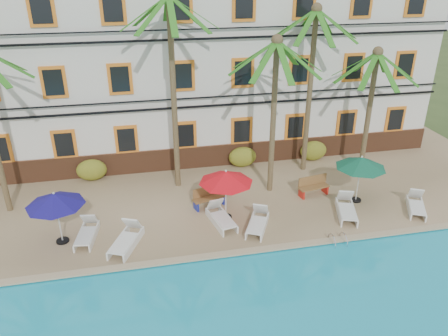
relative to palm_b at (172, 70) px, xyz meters
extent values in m
plane|color=#384C23|center=(2.17, -5.13, -5.99)|extent=(100.00, 100.00, 0.00)
cube|color=tan|center=(2.17, -0.13, -5.86)|extent=(30.00, 12.00, 0.25)
cube|color=tan|center=(2.17, -6.03, -5.71)|extent=(30.00, 0.35, 0.06)
cube|color=silver|center=(2.17, 4.87, -0.74)|extent=(25.00, 6.00, 10.00)
cube|color=brown|center=(2.17, 1.81, -5.14)|extent=(25.00, 0.12, 1.20)
cube|color=orange|center=(-5.33, 1.82, -3.84)|extent=(1.15, 0.10, 1.50)
cube|color=black|center=(-5.33, 1.77, -3.84)|extent=(0.85, 0.04, 1.20)
cube|color=orange|center=(-2.33, 1.82, -3.84)|extent=(1.15, 0.10, 1.50)
cube|color=black|center=(-2.33, 1.77, -3.84)|extent=(0.85, 0.04, 1.20)
cube|color=orange|center=(0.67, 1.82, -3.84)|extent=(1.15, 0.10, 1.50)
cube|color=black|center=(0.67, 1.77, -3.84)|extent=(0.85, 0.04, 1.20)
cube|color=orange|center=(3.67, 1.82, -3.84)|extent=(1.15, 0.10, 1.50)
cube|color=black|center=(3.67, 1.77, -3.84)|extent=(0.85, 0.04, 1.20)
cube|color=orange|center=(6.67, 1.82, -3.84)|extent=(1.15, 0.10, 1.50)
cube|color=black|center=(6.67, 1.77, -3.84)|extent=(0.85, 0.04, 1.20)
cube|color=orange|center=(9.67, 1.82, -3.84)|extent=(1.15, 0.10, 1.50)
cube|color=black|center=(9.67, 1.77, -3.84)|extent=(0.85, 0.04, 1.20)
cube|color=orange|center=(12.67, 1.82, -3.84)|extent=(1.15, 0.10, 1.50)
cube|color=black|center=(12.67, 1.77, -3.84)|extent=(0.85, 0.04, 1.20)
cube|color=orange|center=(-5.33, 1.82, -0.74)|extent=(1.15, 0.10, 1.50)
cube|color=black|center=(-5.33, 1.77, -0.74)|extent=(0.85, 0.04, 1.20)
cube|color=orange|center=(-2.33, 1.82, -0.74)|extent=(1.15, 0.10, 1.50)
cube|color=black|center=(-2.33, 1.77, -0.74)|extent=(0.85, 0.04, 1.20)
cube|color=orange|center=(0.67, 1.82, -0.74)|extent=(1.15, 0.10, 1.50)
cube|color=black|center=(0.67, 1.77, -0.74)|extent=(0.85, 0.04, 1.20)
cube|color=orange|center=(3.67, 1.82, -0.74)|extent=(1.15, 0.10, 1.50)
cube|color=black|center=(3.67, 1.77, -0.74)|extent=(0.85, 0.04, 1.20)
cube|color=orange|center=(6.67, 1.82, -0.74)|extent=(1.15, 0.10, 1.50)
cube|color=black|center=(6.67, 1.77, -0.74)|extent=(0.85, 0.04, 1.20)
cube|color=orange|center=(9.67, 1.82, -0.74)|extent=(1.15, 0.10, 1.50)
cube|color=black|center=(9.67, 1.77, -0.74)|extent=(0.85, 0.04, 1.20)
cube|color=orange|center=(12.67, 1.82, -0.74)|extent=(1.15, 0.10, 1.50)
cube|color=black|center=(12.67, 1.77, -0.74)|extent=(0.85, 0.04, 1.20)
cube|color=orange|center=(-5.33, 1.82, 2.46)|extent=(1.15, 0.10, 1.50)
cube|color=black|center=(-5.33, 1.77, 2.46)|extent=(0.85, 0.04, 1.20)
cube|color=orange|center=(-2.33, 1.82, 2.46)|extent=(1.15, 0.10, 1.50)
cube|color=black|center=(-2.33, 1.77, 2.46)|extent=(0.85, 0.04, 1.20)
cube|color=orange|center=(0.67, 1.82, 2.46)|extent=(1.15, 0.10, 1.50)
cube|color=black|center=(0.67, 1.77, 2.46)|extent=(0.85, 0.04, 1.20)
cube|color=orange|center=(3.67, 1.82, 2.46)|extent=(1.15, 0.10, 1.50)
cube|color=black|center=(3.67, 1.77, 2.46)|extent=(0.85, 0.04, 1.20)
cube|color=orange|center=(6.67, 1.82, 2.46)|extent=(1.15, 0.10, 1.50)
cube|color=black|center=(6.67, 1.77, 2.46)|extent=(0.85, 0.04, 1.20)
cube|color=orange|center=(9.67, 1.82, 2.46)|extent=(1.15, 0.10, 1.50)
cube|color=black|center=(9.67, 1.77, 2.46)|extent=(0.85, 0.04, 1.20)
cube|color=orange|center=(12.67, 1.82, 2.46)|extent=(1.15, 0.10, 1.50)
cube|color=black|center=(12.67, 1.77, 2.46)|extent=(0.85, 0.04, 1.20)
cube|color=black|center=(2.17, 1.67, -2.29)|extent=(25.00, 0.08, 0.10)
cube|color=black|center=(2.17, 1.67, -1.84)|extent=(25.00, 0.08, 0.06)
cube|color=black|center=(2.17, 1.67, 1.01)|extent=(25.00, 0.08, 0.10)
cube|color=black|center=(2.17, 1.67, 1.46)|extent=(25.00, 0.08, 0.06)
cube|color=#26701A|center=(-6.61, -0.82, 0.83)|extent=(2.09, 0.28, 1.42)
cylinder|color=brown|center=(0.00, 0.00, -1.32)|extent=(0.26, 0.26, 8.83)
cube|color=#26701A|center=(0.00, 1.04, 2.40)|extent=(0.28, 2.09, 1.42)
cube|color=#26701A|center=(-0.73, 0.73, 2.40)|extent=(1.68, 1.68, 1.42)
cube|color=#26701A|center=(-1.04, 0.00, 2.40)|extent=(2.09, 0.28, 1.42)
cube|color=#26701A|center=(-0.73, -0.73, 2.40)|extent=(1.68, 1.68, 1.42)
cube|color=#26701A|center=(0.00, -1.04, 2.40)|extent=(0.28, 2.09, 1.42)
cube|color=#26701A|center=(0.73, -0.73, 2.40)|extent=(1.68, 1.68, 1.42)
cube|color=#26701A|center=(1.04, 0.00, 2.40)|extent=(2.09, 0.28, 1.42)
cube|color=#26701A|center=(0.73, 0.73, 2.40)|extent=(1.68, 1.68, 1.42)
cylinder|color=brown|center=(4.30, -1.41, -2.19)|extent=(0.26, 0.26, 7.10)
sphere|color=brown|center=(4.30, -1.41, 1.36)|extent=(0.50, 0.50, 0.50)
cube|color=#26701A|center=(4.30, -0.37, 0.66)|extent=(0.28, 2.09, 1.42)
cube|color=#26701A|center=(3.56, -0.68, 0.66)|extent=(1.68, 1.68, 1.42)
cube|color=#26701A|center=(3.26, -1.41, 0.66)|extent=(2.09, 0.28, 1.42)
cube|color=#26701A|center=(3.56, -2.15, 0.66)|extent=(1.68, 1.68, 1.42)
cube|color=#26701A|center=(4.30, -2.45, 0.66)|extent=(0.28, 2.09, 1.42)
cube|color=#26701A|center=(5.03, -2.15, 0.66)|extent=(1.68, 1.68, 1.42)
cube|color=#26701A|center=(5.34, -1.41, 0.66)|extent=(2.09, 0.28, 1.42)
cube|color=#26701A|center=(5.03, -0.68, 0.66)|extent=(1.68, 1.68, 1.42)
cylinder|color=brown|center=(6.75, 0.47, -1.68)|extent=(0.26, 0.26, 8.12)
sphere|color=brown|center=(6.75, 0.47, 2.38)|extent=(0.50, 0.50, 0.50)
cube|color=#26701A|center=(6.75, 1.51, 1.68)|extent=(0.28, 2.09, 1.42)
cube|color=#26701A|center=(6.01, 1.21, 1.68)|extent=(1.68, 1.68, 1.42)
cube|color=#26701A|center=(5.71, 0.47, 1.68)|extent=(2.09, 0.28, 1.42)
cube|color=#26701A|center=(6.01, -0.26, 1.68)|extent=(1.68, 1.68, 1.42)
cube|color=#26701A|center=(6.75, -0.57, 1.68)|extent=(0.28, 2.09, 1.42)
cube|color=#26701A|center=(7.48, -0.26, 1.68)|extent=(1.68, 1.68, 1.42)
cube|color=#26701A|center=(7.79, 0.47, 1.68)|extent=(2.09, 0.28, 1.42)
cube|color=#26701A|center=(7.48, 1.21, 1.68)|extent=(1.68, 1.68, 1.42)
cylinder|color=brown|center=(9.66, -0.33, -2.64)|extent=(0.26, 0.26, 6.21)
sphere|color=brown|center=(9.66, -0.33, 0.47)|extent=(0.50, 0.50, 0.50)
cube|color=#26701A|center=(9.66, 0.71, -0.23)|extent=(0.28, 2.09, 1.42)
cube|color=#26701A|center=(8.92, 0.40, -0.23)|extent=(1.68, 1.68, 1.42)
cube|color=#26701A|center=(8.62, -0.33, -0.23)|extent=(2.09, 0.28, 1.42)
cube|color=#26701A|center=(8.92, -1.07, -0.23)|extent=(1.68, 1.68, 1.42)
cube|color=#26701A|center=(9.66, -1.37, -0.23)|extent=(0.28, 2.09, 1.42)
cube|color=#26701A|center=(10.39, -1.07, -0.23)|extent=(1.68, 1.68, 1.42)
cube|color=#26701A|center=(10.70, -0.33, -0.23)|extent=(2.09, 0.28, 1.42)
cube|color=#26701A|center=(10.39, 0.40, -0.23)|extent=(1.68, 1.68, 1.42)
ellipsoid|color=#325D1A|center=(-4.19, 1.47, -5.19)|extent=(1.50, 0.90, 1.10)
ellipsoid|color=#325D1A|center=(3.65, 1.47, -5.19)|extent=(1.50, 0.90, 1.10)
ellipsoid|color=#325D1A|center=(7.70, 1.47, -5.19)|extent=(1.50, 0.90, 1.10)
cylinder|color=black|center=(-5.04, -3.86, -5.70)|extent=(0.50, 0.50, 0.07)
cylinder|color=silver|center=(-5.04, -3.86, -4.66)|extent=(0.06, 0.06, 2.15)
cone|color=navy|center=(-5.04, -3.86, -3.81)|extent=(2.24, 2.24, 0.49)
sphere|color=silver|center=(-5.04, -3.86, -3.54)|extent=(0.10, 0.10, 0.10)
cylinder|color=black|center=(1.68, -3.45, -5.70)|extent=(0.52, 0.52, 0.07)
cylinder|color=silver|center=(1.68, -3.45, -4.63)|extent=(0.06, 0.06, 2.21)
cone|color=red|center=(1.68, -3.45, -3.76)|extent=(2.31, 2.31, 0.51)
sphere|color=silver|center=(1.68, -3.45, -3.48)|extent=(0.10, 0.10, 0.10)
cylinder|color=black|center=(7.90, -3.24, -5.70)|extent=(0.51, 0.51, 0.07)
cylinder|color=silver|center=(7.90, -3.24, -4.65)|extent=(0.06, 0.06, 2.18)
cone|color=#10573D|center=(7.90, -3.24, -3.79)|extent=(2.27, 2.27, 0.50)
sphere|color=silver|center=(7.90, -3.24, -3.51)|extent=(0.10, 0.10, 0.10)
cube|color=white|center=(-4.13, -4.13, -5.42)|extent=(0.79, 1.36, 0.06)
cube|color=white|center=(-3.99, -3.25, -5.20)|extent=(0.66, 0.56, 0.64)
cube|color=white|center=(-4.38, -3.84, -5.59)|extent=(0.35, 1.81, 0.30)
cube|color=white|center=(-3.80, -3.93, -5.59)|extent=(0.35, 1.81, 0.30)
cube|color=white|center=(-2.67, -4.96, -5.39)|extent=(1.18, 1.57, 0.07)
cube|color=white|center=(-2.27, -4.06, -5.14)|extent=(0.81, 0.75, 0.71)
cube|color=white|center=(-2.86, -4.58, -5.57)|extent=(0.88, 1.88, 0.33)
cube|color=white|center=(-2.26, -4.84, -5.57)|extent=(0.88, 1.88, 0.33)
cube|color=white|center=(1.44, -4.13, -5.40)|extent=(0.90, 1.48, 0.06)
cube|color=white|center=(1.25, -3.19, -5.16)|extent=(0.73, 0.63, 0.69)
cube|color=white|center=(1.08, -3.93, -5.58)|extent=(0.46, 1.93, 0.32)
cube|color=white|center=(1.70, -3.81, -5.58)|extent=(0.46, 1.93, 0.32)
cube|color=white|center=(2.67, -4.79, -5.41)|extent=(1.15, 1.47, 0.06)
cube|color=white|center=(3.08, -3.96, -5.17)|extent=(0.77, 0.72, 0.67)
cube|color=white|center=(2.51, -4.42, -5.59)|extent=(0.90, 1.73, 0.31)
cube|color=white|center=(3.07, -4.69, -5.59)|extent=(0.90, 1.73, 0.31)
cube|color=white|center=(6.79, -4.61, -5.39)|extent=(1.06, 1.55, 0.07)
cube|color=white|center=(7.09, -3.67, -5.14)|extent=(0.78, 0.70, 0.71)
cube|color=white|center=(6.56, -4.25, -5.58)|extent=(0.69, 1.94, 0.33)
cube|color=white|center=(7.18, -4.45, -5.58)|extent=(0.69, 1.94, 0.33)
cube|color=white|center=(9.96, -4.87, -5.42)|extent=(1.12, 1.43, 0.06)
cube|color=white|center=(10.37, -4.07, -5.19)|extent=(0.75, 0.70, 0.65)
cube|color=white|center=(9.80, -4.51, -5.59)|extent=(0.89, 1.67, 0.30)
cube|color=white|center=(10.34, -4.79, -5.59)|extent=(0.89, 1.67, 0.30)
cube|color=olive|center=(1.14, -2.36, -5.31)|extent=(1.57, 0.87, 0.06)
cube|color=olive|center=(1.08, -2.15, -5.04)|extent=(1.45, 0.50, 0.45)
cube|color=navy|center=(0.52, -2.55, -5.54)|extent=(0.21, 0.45, 0.40)
cube|color=navy|center=(1.76, -2.16, -5.54)|extent=(0.21, 0.45, 0.40)
cube|color=olive|center=(6.17, -2.35, -5.31)|extent=(1.56, 0.71, 0.06)
cube|color=olive|center=(6.13, -2.13, -5.04)|extent=(1.49, 0.32, 0.45)
cube|color=red|center=(5.53, -2.47, -5.54)|extent=(0.16, 0.46, 0.40)
cube|color=red|center=(6.81, -2.24, -5.54)|extent=(0.16, 0.46, 0.40)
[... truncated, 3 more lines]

